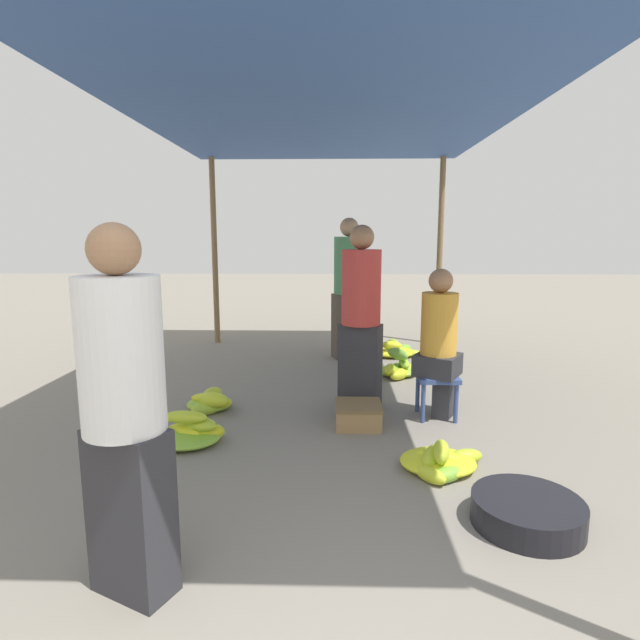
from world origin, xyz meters
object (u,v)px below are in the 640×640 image
(banana_pile_left_0, at_px, (186,432))
(shopper_walking_far, at_px, (349,286))
(vendor_seated, at_px, (440,342))
(banana_pile_right_0, at_px, (398,368))
(banana_pile_right_3, at_px, (440,461))
(shopper_walking_mid, at_px, (361,314))
(stool, at_px, (437,383))
(vendor_foreground, at_px, (125,410))
(crate_near, at_px, (358,415))
(basin_black, at_px, (527,512))
(banana_pile_left_1, at_px, (211,402))
(banana_pile_right_1, at_px, (395,350))

(banana_pile_left_0, distance_m, shopper_walking_far, 3.16)
(vendor_seated, height_order, shopper_walking_far, shopper_walking_far)
(vendor_seated, relative_size, banana_pile_right_0, 2.07)
(banana_pile_right_3, relative_size, shopper_walking_mid, 0.35)
(stool, relative_size, banana_pile_right_3, 0.64)
(vendor_foreground, relative_size, stool, 4.24)
(banana_pile_right_0, bearing_deg, stool, -83.14)
(banana_pile_right_0, bearing_deg, crate_near, -109.02)
(banana_pile_right_3, bearing_deg, stool, 80.04)
(stool, height_order, vendor_seated, vendor_seated)
(stool, bearing_deg, basin_black, -84.50)
(basin_black, xyz_separation_m, banana_pile_left_1, (-2.13, 1.76, -0.00))
(stool, xyz_separation_m, vendor_seated, (0.02, 0.01, 0.35))
(vendor_foreground, distance_m, basin_black, 2.12)
(stool, bearing_deg, banana_pile_right_0, 96.86)
(banana_pile_right_0, height_order, crate_near, banana_pile_right_0)
(banana_pile_right_3, relative_size, crate_near, 1.54)
(vendor_seated, bearing_deg, basin_black, -85.06)
(shopper_walking_far, bearing_deg, banana_pile_left_0, -115.21)
(basin_black, bearing_deg, banana_pile_right_3, 118.02)
(banana_pile_left_0, relative_size, shopper_walking_mid, 0.41)
(banana_pile_right_3, distance_m, shopper_walking_far, 3.32)
(shopper_walking_mid, bearing_deg, banana_pile_right_3, -70.08)
(banana_pile_right_1, bearing_deg, vendor_seated, -87.71)
(banana_pile_left_0, height_order, banana_pile_right_3, banana_pile_left_0)
(shopper_walking_far, bearing_deg, banana_pile_right_3, -80.79)
(banana_pile_right_3, bearing_deg, banana_pile_right_1, 88.21)
(vendor_foreground, xyz_separation_m, banana_pile_left_0, (-0.24, 1.59, -0.75))
(banana_pile_right_1, height_order, banana_pile_right_3, banana_pile_right_1)
(shopper_walking_far, bearing_deg, banana_pile_right_1, 9.45)
(vendor_seated, xyz_separation_m, shopper_walking_far, (-0.71, 2.15, 0.26))
(shopper_walking_far, bearing_deg, crate_near, -89.69)
(banana_pile_left_0, bearing_deg, crate_near, 15.89)
(banana_pile_right_0, relative_size, banana_pile_right_3, 1.06)
(stool, xyz_separation_m, banana_pile_left_0, (-1.99, -0.59, -0.23))
(banana_pile_right_3, xyz_separation_m, crate_near, (-0.50, 0.79, 0.03))
(banana_pile_right_0, xyz_separation_m, banana_pile_right_3, (-0.02, -2.30, -0.02))
(crate_near, bearing_deg, shopper_walking_mid, 85.42)
(banana_pile_right_0, height_order, banana_pile_right_3, banana_pile_right_0)
(shopper_walking_mid, bearing_deg, shopper_walking_far, 91.57)
(basin_black, distance_m, banana_pile_left_1, 2.76)
(banana_pile_left_1, height_order, shopper_walking_mid, shopper_walking_mid)
(vendor_seated, bearing_deg, shopper_walking_mid, 158.30)
(stool, xyz_separation_m, crate_near, (-0.68, -0.22, -0.21))
(banana_pile_right_3, xyz_separation_m, shopper_walking_mid, (-0.46, 1.27, 0.78))
(banana_pile_right_0, height_order, shopper_walking_mid, shopper_walking_mid)
(vendor_foreground, distance_m, banana_pile_right_3, 2.10)
(vendor_seated, height_order, banana_pile_right_1, vendor_seated)
(stool, xyz_separation_m, basin_black, (0.16, -1.63, -0.23))
(basin_black, distance_m, banana_pile_right_1, 3.90)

